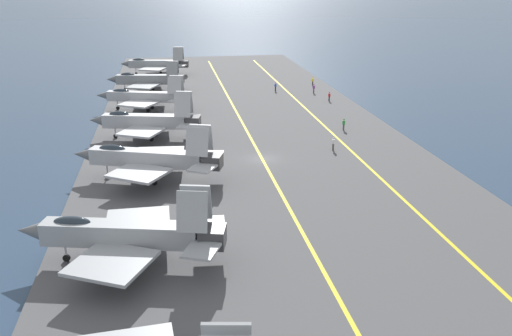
{
  "coord_description": "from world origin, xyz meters",
  "views": [
    {
      "loc": [
        -64.38,
        11.45,
        22.64
      ],
      "look_at": [
        -10.13,
        2.47,
        2.9
      ],
      "focal_mm": 38.0,
      "sensor_mm": 36.0,
      "label": 1
    }
  ],
  "objects_px": {
    "parked_jet_fourth": "(149,158)",
    "crew_red_vest": "(329,96)",
    "parked_jet_sixth": "(145,97)",
    "parked_jet_seventh": "(147,79)",
    "crew_yellow_vest": "(313,81)",
    "crew_blue_vest": "(275,86)",
    "crew_white_vest": "(333,143)",
    "parked_jet_fifth": "(147,121)",
    "crew_purple_vest": "(314,88)",
    "parked_jet_third": "(124,234)",
    "crew_green_vest": "(344,124)",
    "parked_jet_eighth": "(156,64)"
  },
  "relations": [
    {
      "from": "parked_jet_third",
      "to": "parked_jet_eighth",
      "type": "xyz_separation_m",
      "value": [
        88.41,
        -1.74,
        -0.12
      ]
    },
    {
      "from": "parked_jet_fifth",
      "to": "parked_jet_sixth",
      "type": "xyz_separation_m",
      "value": [
        17.3,
        0.76,
        -0.15
      ]
    },
    {
      "from": "crew_yellow_vest",
      "to": "crew_blue_vest",
      "type": "bearing_deg",
      "value": 116.17
    },
    {
      "from": "parked_jet_seventh",
      "to": "crew_green_vest",
      "type": "xyz_separation_m",
      "value": [
        -34.23,
        -29.9,
        -1.37
      ]
    },
    {
      "from": "crew_white_vest",
      "to": "parked_jet_eighth",
      "type": "bearing_deg",
      "value": 20.94
    },
    {
      "from": "parked_jet_fourth",
      "to": "parked_jet_fifth",
      "type": "xyz_separation_m",
      "value": [
        17.15,
        0.69,
        -0.15
      ]
    },
    {
      "from": "parked_jet_fifth",
      "to": "parked_jet_eighth",
      "type": "relative_size",
      "value": 1.0
    },
    {
      "from": "parked_jet_eighth",
      "to": "crew_purple_vest",
      "type": "bearing_deg",
      "value": -129.99
    },
    {
      "from": "parked_jet_fifth",
      "to": "crew_red_vest",
      "type": "relative_size",
      "value": 9.5
    },
    {
      "from": "parked_jet_eighth",
      "to": "parked_jet_fourth",
      "type": "bearing_deg",
      "value": 179.89
    },
    {
      "from": "parked_jet_sixth",
      "to": "crew_purple_vest",
      "type": "bearing_deg",
      "value": -73.95
    },
    {
      "from": "crew_white_vest",
      "to": "parked_jet_fifth",
      "type": "bearing_deg",
      "value": 68.74
    },
    {
      "from": "parked_jet_third",
      "to": "crew_red_vest",
      "type": "xyz_separation_m",
      "value": [
        55.15,
        -33.59,
        -1.76
      ]
    },
    {
      "from": "parked_jet_fifth",
      "to": "crew_blue_vest",
      "type": "height_order",
      "value": "parked_jet_fifth"
    },
    {
      "from": "parked_jet_fifth",
      "to": "parked_jet_sixth",
      "type": "relative_size",
      "value": 0.96
    },
    {
      "from": "crew_yellow_vest",
      "to": "crew_red_vest",
      "type": "bearing_deg",
      "value": 176.92
    },
    {
      "from": "parked_jet_third",
      "to": "parked_jet_sixth",
      "type": "height_order",
      "value": "parked_jet_third"
    },
    {
      "from": "parked_jet_sixth",
      "to": "crew_blue_vest",
      "type": "height_order",
      "value": "parked_jet_sixth"
    },
    {
      "from": "parked_jet_seventh",
      "to": "crew_red_vest",
      "type": "height_order",
      "value": "parked_jet_seventh"
    },
    {
      "from": "parked_jet_fifth",
      "to": "crew_purple_vest",
      "type": "relative_size",
      "value": 8.86
    },
    {
      "from": "parked_jet_fifth",
      "to": "parked_jet_sixth",
      "type": "distance_m",
      "value": 17.32
    },
    {
      "from": "parked_jet_eighth",
      "to": "crew_yellow_vest",
      "type": "height_order",
      "value": "parked_jet_eighth"
    },
    {
      "from": "parked_jet_seventh",
      "to": "crew_purple_vest",
      "type": "relative_size",
      "value": 8.6
    },
    {
      "from": "crew_blue_vest",
      "to": "crew_green_vest",
      "type": "distance_m",
      "value": 30.31
    },
    {
      "from": "parked_jet_third",
      "to": "crew_white_vest",
      "type": "relative_size",
      "value": 9.44
    },
    {
      "from": "crew_yellow_vest",
      "to": "crew_blue_vest",
      "type": "relative_size",
      "value": 1.0
    },
    {
      "from": "parked_jet_seventh",
      "to": "crew_white_vest",
      "type": "bearing_deg",
      "value": -149.72
    },
    {
      "from": "crew_blue_vest",
      "to": "crew_purple_vest",
      "type": "xyz_separation_m",
      "value": [
        -3.08,
        -7.09,
        0.01
      ]
    },
    {
      "from": "parked_jet_third",
      "to": "parked_jet_seventh",
      "type": "xyz_separation_m",
      "value": [
        69.85,
        -0.09,
        -0.33
      ]
    },
    {
      "from": "parked_jet_third",
      "to": "parked_jet_seventh",
      "type": "distance_m",
      "value": 69.85
    },
    {
      "from": "crew_purple_vest",
      "to": "crew_green_vest",
      "type": "distance_m",
      "value": 27.02
    },
    {
      "from": "crew_yellow_vest",
      "to": "crew_green_vest",
      "type": "height_order",
      "value": "crew_green_vest"
    },
    {
      "from": "crew_yellow_vest",
      "to": "crew_red_vest",
      "type": "height_order",
      "value": "crew_yellow_vest"
    },
    {
      "from": "crew_red_vest",
      "to": "crew_blue_vest",
      "type": "bearing_deg",
      "value": 37.71
    },
    {
      "from": "crew_yellow_vest",
      "to": "crew_purple_vest",
      "type": "xyz_separation_m",
      "value": [
        -7.43,
        1.77,
        0.02
      ]
    },
    {
      "from": "crew_blue_vest",
      "to": "crew_green_vest",
      "type": "relative_size",
      "value": 1.0
    },
    {
      "from": "parked_jet_third",
      "to": "crew_red_vest",
      "type": "height_order",
      "value": "parked_jet_third"
    },
    {
      "from": "crew_red_vest",
      "to": "parked_jet_fifth",
      "type": "bearing_deg",
      "value": 120.54
    },
    {
      "from": "parked_jet_eighth",
      "to": "crew_green_vest",
      "type": "bearing_deg",
      "value": -151.85
    },
    {
      "from": "parked_jet_fourth",
      "to": "crew_red_vest",
      "type": "xyz_separation_m",
      "value": [
        36.42,
        -31.99,
        -1.82
      ]
    },
    {
      "from": "parked_jet_fifth",
      "to": "parked_jet_seventh",
      "type": "bearing_deg",
      "value": 1.39
    },
    {
      "from": "crew_yellow_vest",
      "to": "crew_red_vest",
      "type": "distance_m",
      "value": 14.81
    },
    {
      "from": "parked_jet_third",
      "to": "crew_green_vest",
      "type": "relative_size",
      "value": 9.54
    },
    {
      "from": "parked_jet_fourth",
      "to": "crew_purple_vest",
      "type": "distance_m",
      "value": 53.68
    },
    {
      "from": "parked_jet_third",
      "to": "parked_jet_seventh",
      "type": "relative_size",
      "value": 1.1
    },
    {
      "from": "parked_jet_third",
      "to": "parked_jet_eighth",
      "type": "distance_m",
      "value": 88.43
    },
    {
      "from": "parked_jet_sixth",
      "to": "parked_jet_seventh",
      "type": "relative_size",
      "value": 1.07
    },
    {
      "from": "parked_jet_seventh",
      "to": "crew_purple_vest",
      "type": "xyz_separation_m",
      "value": [
        -7.33,
        -32.52,
        -1.36
      ]
    },
    {
      "from": "parked_jet_sixth",
      "to": "parked_jet_fifth",
      "type": "bearing_deg",
      "value": -177.5
    },
    {
      "from": "parked_jet_seventh",
      "to": "crew_blue_vest",
      "type": "distance_m",
      "value": 25.82
    }
  ]
}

